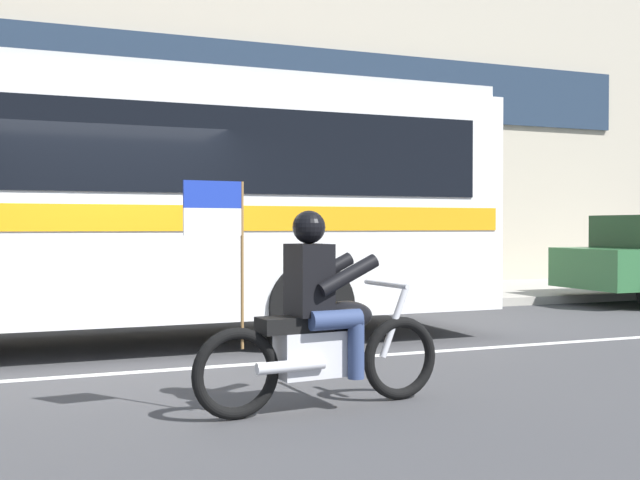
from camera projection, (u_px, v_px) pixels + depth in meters
ground_plane at (111, 363)px, 7.97m from camera, size 60.00×60.00×0.00m
sidewalk_curb at (77, 308)px, 12.71m from camera, size 28.00×3.80×0.15m
lane_center_stripe at (117, 373)px, 7.41m from camera, size 26.60×0.14×0.01m
transit_bus at (13, 188)px, 8.70m from camera, size 11.61×2.66×3.22m
motorcycle_with_rider at (320, 325)px, 5.96m from camera, size 2.19×0.65×1.78m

